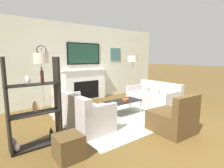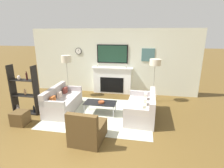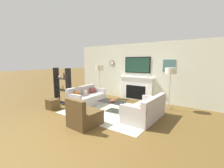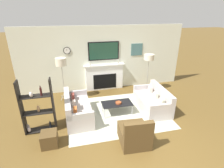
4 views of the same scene
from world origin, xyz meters
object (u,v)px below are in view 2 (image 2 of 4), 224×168
(floor_lamp_left, at_px, (66,60))
(ottoman, at_px, (20,118))
(coffee_table, at_px, (100,103))
(floor_lamp_right, at_px, (155,63))
(couch_left, at_px, (62,102))
(shelf_unit, at_px, (24,93))
(couch_right, at_px, (142,109))
(decorative_bowl, at_px, (101,102))
(armchair, at_px, (87,131))

(floor_lamp_left, height_order, ottoman, floor_lamp_left)
(coffee_table, relative_size, floor_lamp_right, 0.62)
(couch_left, bearing_deg, shelf_unit, -160.41)
(couch_left, distance_m, coffee_table, 1.31)
(couch_left, xyz_separation_m, floor_lamp_left, (-0.39, 1.39, 1.22))
(floor_lamp_right, bearing_deg, floor_lamp_left, 180.00)
(couch_right, height_order, shelf_unit, shelf_unit)
(floor_lamp_left, relative_size, floor_lamp_right, 1.03)
(coffee_table, distance_m, ottoman, 2.34)
(coffee_table, bearing_deg, couch_right, 0.63)
(coffee_table, height_order, shelf_unit, shelf_unit)
(decorative_bowl, relative_size, shelf_unit, 0.13)
(coffee_table, bearing_deg, couch_left, 179.36)
(armchair, xyz_separation_m, shelf_unit, (-2.45, 1.13, 0.43))
(decorative_bowl, distance_m, shelf_unit, 2.47)
(floor_lamp_right, bearing_deg, decorative_bowl, -139.19)
(couch_right, distance_m, armchair, 1.97)
(coffee_table, xyz_separation_m, floor_lamp_left, (-1.71, 1.40, 1.15))
(floor_lamp_left, height_order, shelf_unit, floor_lamp_left)
(floor_lamp_left, distance_m, shelf_unit, 2.07)
(couch_left, xyz_separation_m, floor_lamp_right, (3.02, 1.39, 1.18))
(decorative_bowl, bearing_deg, couch_right, 2.24)
(shelf_unit, bearing_deg, coffee_table, 8.77)
(decorative_bowl, bearing_deg, coffee_table, 139.90)
(couch_left, relative_size, decorative_bowl, 8.16)
(armchair, relative_size, decorative_bowl, 4.37)
(armchair, relative_size, shelf_unit, 0.56)
(armchair, bearing_deg, couch_left, 132.15)
(floor_lamp_left, bearing_deg, coffee_table, -39.44)
(couch_right, xyz_separation_m, shelf_unit, (-3.71, -0.38, 0.42))
(armchair, height_order, floor_lamp_right, floor_lamp_right)
(couch_left, relative_size, coffee_table, 1.63)
(coffee_table, xyz_separation_m, decorative_bowl, (0.04, -0.04, 0.06))
(couch_left, height_order, decorative_bowl, couch_left)
(coffee_table, bearing_deg, decorative_bowl, -40.10)
(couch_left, distance_m, floor_lamp_left, 1.89)
(coffee_table, distance_m, shelf_unit, 2.44)
(armchair, bearing_deg, coffee_table, 92.35)
(decorative_bowl, relative_size, floor_lamp_right, 0.12)
(shelf_unit, xyz_separation_m, ottoman, (0.31, -0.70, -0.51))
(ottoman, bearing_deg, floor_lamp_right, 33.16)
(couch_left, relative_size, shelf_unit, 1.04)
(coffee_table, xyz_separation_m, ottoman, (-2.08, -1.07, -0.17))
(armchair, distance_m, coffee_table, 1.51)
(couch_right, relative_size, decorative_bowl, 8.32)
(couch_right, xyz_separation_m, decorative_bowl, (-1.28, -0.05, 0.15))
(coffee_table, relative_size, floor_lamp_left, 0.60)
(couch_left, bearing_deg, decorative_bowl, -2.12)
(decorative_bowl, bearing_deg, ottoman, -153.97)
(couch_left, xyz_separation_m, shelf_unit, (-1.08, -0.38, 0.40))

